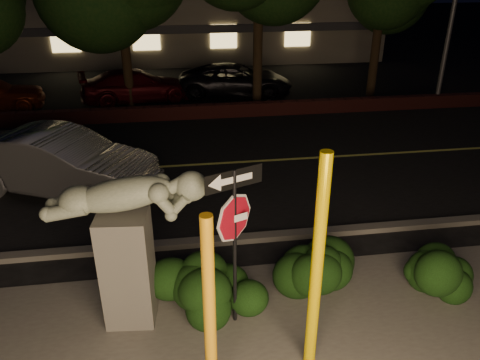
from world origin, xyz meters
The scene contains 17 objects.
ground centered at (0.00, 10.00, 0.00)m, with size 90.00×90.00×0.00m, color black.
road centered at (0.00, 7.00, 0.01)m, with size 80.00×8.00×0.01m, color black.
lane_marking centered at (0.00, 7.00, 0.02)m, with size 80.00×0.12×0.01m, color #C1BF4D.
curb centered at (0.00, 2.90, 0.06)m, with size 80.00×0.25×0.12m, color #4C4944.
brick_wall centered at (0.00, 11.30, 0.25)m, with size 40.00×0.35×0.50m, color #401614.
parking_lot centered at (0.00, 17.00, 0.01)m, with size 40.00×12.00×0.01m, color black.
building centered at (0.00, 24.99, 2.00)m, with size 22.00×10.20×4.00m.
yellow_pole_left centered at (-0.60, -1.06, 1.47)m, with size 0.15×0.15×2.95m, color orange.
yellow_pole_right centered at (0.87, -0.43, 1.66)m, with size 0.17×0.17×3.32m, color #FFD300.
signpost centered at (-0.08, 0.59, 1.92)m, with size 0.86×0.36×2.69m.
sculpture centered at (-1.67, 0.94, 1.59)m, with size 2.42×0.86×2.58m.
hedge_center centered at (-0.42, 0.91, 0.53)m, with size 2.03×0.95×1.06m, color black.
hedge_right centered at (1.33, 1.18, 0.59)m, with size 1.80×0.97×1.18m, color black.
hedge_far_right centered at (3.43, 0.82, 0.45)m, with size 1.30×0.81×0.90m, color black.
silver_sedan centered at (-3.69, 5.85, 0.79)m, with size 1.66×4.77×1.57m, color silver.
parked_car_darkred centered at (-2.27, 13.91, 0.64)m, with size 1.80×4.44×1.29m, color #3E060C.
parked_car_dark centered at (1.85, 14.24, 0.66)m, with size 2.18×4.73×1.32m, color black.
Camera 1 is at (-0.87, -5.24, 5.35)m, focal length 35.00 mm.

